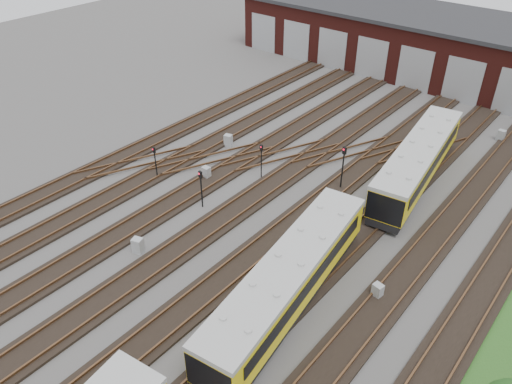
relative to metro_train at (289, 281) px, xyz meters
The scene contains 13 objects.
ground 6.40m from the metro_train, 168.25° to the right, with size 120.00×120.00×0.00m, color #43403E.
track_network 6.44m from the metro_train, behind, with size 30.40×70.00×0.33m.
maintenance_shed 39.21m from the metro_train, 98.82° to the left, with size 51.00×12.50×6.35m.
metro_train is the anchor object (origin of this frame).
signal_mast_0 16.07m from the metro_train, 164.86° to the left, with size 0.26×0.24×2.65m.
signal_mast_1 10.77m from the metro_train, 160.13° to the left, with size 0.28×0.26×2.93m.
signal_mast_2 12.98m from the metro_train, 135.37° to the left, with size 0.24×0.22×2.93m.
signal_mast_3 12.39m from the metro_train, 108.03° to the left, with size 0.31×0.29×3.53m.
relay_cabinet_0 14.20m from the metro_train, 152.46° to the left, with size 0.58×0.49×0.97m, color #A4A8A9.
relay_cabinet_1 18.63m from the metro_train, 142.16° to the left, with size 0.62×0.52×1.04m, color #A4A8A9.
relay_cabinet_2 10.16m from the metro_train, 166.67° to the right, with size 0.62×0.52×1.04m, color #A4A8A9.
relay_cabinet_3 27.27m from the metro_train, 83.99° to the left, with size 0.59×0.49×0.98m, color #A4A8A9.
relay_cabinet_4 5.26m from the metro_train, 46.51° to the left, with size 0.55×0.46×0.92m, color #A4A8A9.
Camera 1 is at (16.88, -14.69, 20.57)m, focal length 35.00 mm.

